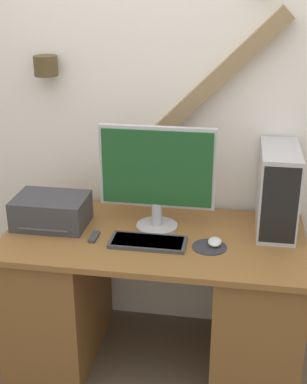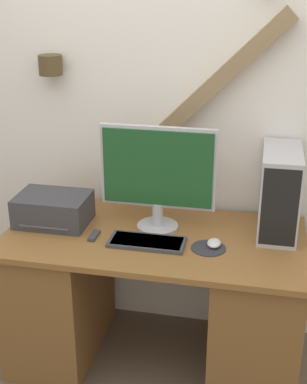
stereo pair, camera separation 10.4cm
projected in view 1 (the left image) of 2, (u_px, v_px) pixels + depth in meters
The scene contains 9 objects.
wall_back at pixel (168, 96), 2.80m from camera, with size 6.40×0.17×2.72m.
desk at pixel (154, 297), 2.78m from camera, with size 1.48×0.74×0.75m.
monitor at pixel (156, 173), 2.61m from camera, with size 0.57×0.21×0.53m.
keyboard at pixel (148, 242), 2.55m from camera, with size 0.37×0.16×0.02m.
mousepad at pixel (209, 247), 2.53m from camera, with size 0.17×0.17×0.00m.
mouse at pixel (215, 242), 2.54m from camera, with size 0.06×0.09×0.03m.
computer_tower at pixel (278, 190), 2.64m from camera, with size 0.19×0.42×0.42m.
printer at pixel (51, 211), 2.73m from camera, with size 0.37×0.27×0.15m.
remote_control at pixel (94, 237), 2.61m from camera, with size 0.03×0.11×0.02m.
Camera 1 is at (0.38, -1.96, 1.96)m, focal length 50.00 mm.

